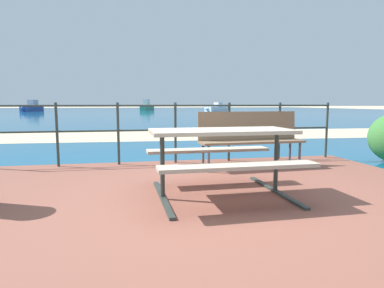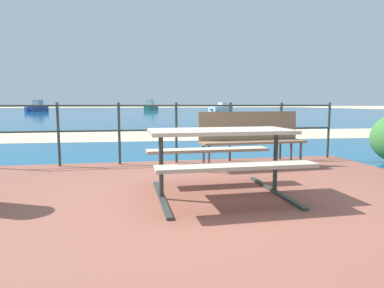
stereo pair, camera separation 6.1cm
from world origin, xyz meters
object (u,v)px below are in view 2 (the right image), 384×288
object	(u,v)px
boat_near	(220,108)
boat_far	(36,107)
picnic_table	(220,146)
park_bench	(251,135)
boat_mid	(151,107)

from	to	relation	value
boat_near	boat_far	xyz separation A→B (m)	(-24.86, 4.52, 0.16)
picnic_table	park_bench	bearing A→B (deg)	57.92
picnic_table	boat_far	world-z (taller)	boat_far
park_bench	picnic_table	bearing A→B (deg)	-124.28
boat_near	boat_mid	bearing A→B (deg)	-74.97
boat_mid	picnic_table	bearing A→B (deg)	-155.17
park_bench	boat_far	size ratio (longest dim) A/B	0.50
park_bench	boat_far	bearing A→B (deg)	105.17
park_bench	boat_near	world-z (taller)	boat_near
park_bench	boat_near	size ratio (longest dim) A/B	0.46
picnic_table	boat_mid	size ratio (longest dim) A/B	0.40
picnic_table	boat_mid	distance (m)	50.94
boat_near	picnic_table	bearing A→B (deg)	48.40
picnic_table	park_bench	xyz separation A→B (m)	(0.94, 1.56, -0.03)
park_bench	boat_mid	world-z (taller)	boat_mid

